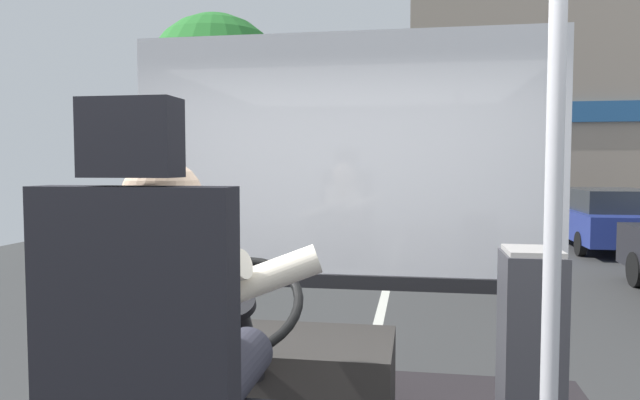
# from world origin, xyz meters

# --- Properties ---
(ground) EXTENTS (18.00, 44.00, 0.06)m
(ground) POSITION_xyz_m (0.00, 8.80, -0.02)
(ground) COLOR #383838
(bus_driver) EXTENTS (0.75, 0.62, 0.72)m
(bus_driver) POSITION_xyz_m (-0.22, -0.24, 1.41)
(bus_driver) COLOR #282833
(bus_driver) RESTS_ON driver_seat
(steering_console) EXTENTS (1.10, 1.02, 0.83)m
(steering_console) POSITION_xyz_m (-0.22, 0.81, 0.90)
(steering_console) COLOR #282623
(steering_console) RESTS_ON bus_floor
(handrail_pole) EXTENTS (0.04, 0.04, 2.28)m
(handrail_pole) POSITION_xyz_m (0.76, -0.19, 1.82)
(handrail_pole) COLOR #B7B7BC
(handrail_pole) RESTS_ON bus_floor
(fare_box) EXTENTS (0.23, 0.27, 0.86)m
(fare_box) POSITION_xyz_m (0.88, 0.64, 1.11)
(fare_box) COLOR #333338
(fare_box) RESTS_ON bus_floor
(windshield_panel) EXTENTS (2.50, 0.08, 1.48)m
(windshield_panel) POSITION_xyz_m (0.00, 1.62, 1.73)
(windshield_panel) COLOR silver
(street_tree) EXTENTS (3.30, 3.30, 5.42)m
(street_tree) POSITION_xyz_m (-4.28, 11.58, 3.75)
(street_tree) COLOR #4C3828
(street_tree) RESTS_ON ground
(shop_building) EXTENTS (13.58, 4.29, 8.80)m
(shop_building) POSITION_xyz_m (7.00, 18.50, 4.40)
(shop_building) COLOR gray
(shop_building) RESTS_ON ground
(parked_car_blue) EXTENTS (1.93, 4.31, 1.34)m
(parked_car_blue) POSITION_xyz_m (4.66, 12.08, 0.69)
(parked_car_blue) COLOR navy
(parked_car_blue) RESTS_ON ground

